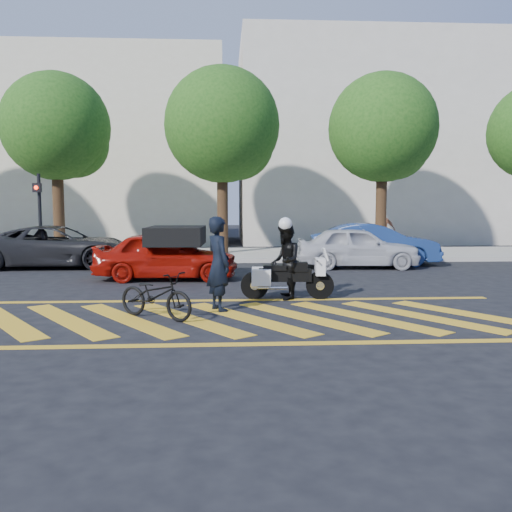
{
  "coord_description": "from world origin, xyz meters",
  "views": [
    {
      "loc": [
        0.1,
        -9.97,
        2.13
      ],
      "look_at": [
        0.74,
        1.25,
        1.05
      ],
      "focal_mm": 38.0,
      "sensor_mm": 36.0,
      "label": 1
    }
  ],
  "objects": [
    {
      "name": "pedestrian_right",
      "position": [
        6.98,
        13.19,
        1.02
      ],
      "size": [
        1.06,
        0.97,
        1.74
      ],
      "primitive_type": "imported",
      "rotation": [
        0.0,
        0.0,
        2.46
      ],
      "color": "#945D43",
      "rests_on": "sidewalk"
    },
    {
      "name": "parked_mid_right",
      "position": [
        4.5,
        7.8,
        0.69
      ],
      "size": [
        4.17,
        1.89,
        1.39
      ],
      "primitive_type": "imported",
      "rotation": [
        0.0,
        0.0,
        1.51
      ],
      "color": "#BABABE",
      "rests_on": "ground"
    },
    {
      "name": "tree_center",
      "position": [
        0.13,
        12.06,
        5.1
      ],
      "size": [
        4.6,
        4.6,
        7.56
      ],
      "color": "black",
      "rests_on": "ground"
    },
    {
      "name": "parked_right",
      "position": [
        5.3,
        8.67,
        0.73
      ],
      "size": [
        4.52,
        1.92,
        1.45
      ],
      "primitive_type": "imported",
      "rotation": [
        0.0,
        0.0,
        1.48
      ],
      "color": "navy",
      "rests_on": "ground"
    },
    {
      "name": "officer_bike",
      "position": [
        -0.04,
        0.77,
        0.94
      ],
      "size": [
        0.71,
        0.82,
        1.89
      ],
      "primitive_type": "imported",
      "rotation": [
        0.0,
        0.0,
        2.03
      ],
      "color": "black",
      "rests_on": "ground"
    },
    {
      "name": "building_left",
      "position": [
        -8.0,
        21.0,
        5.0
      ],
      "size": [
        16.0,
        8.0,
        10.0
      ],
      "primitive_type": "cube",
      "color": "beige",
      "rests_on": "ground"
    },
    {
      "name": "tree_left",
      "position": [
        -6.37,
        12.06,
        4.99
      ],
      "size": [
        4.2,
        4.2,
        7.26
      ],
      "color": "black",
      "rests_on": "ground"
    },
    {
      "name": "police_motorcycle",
      "position": [
        1.45,
        2.0,
        0.5
      ],
      "size": [
        2.09,
        0.69,
        0.92
      ],
      "rotation": [
        0.0,
        0.0,
        -0.07
      ],
      "color": "black",
      "rests_on": "ground"
    },
    {
      "name": "sidewalk",
      "position": [
        0.0,
        12.0,
        0.07
      ],
      "size": [
        60.0,
        5.0,
        0.15
      ],
      "primitive_type": "cube",
      "color": "#9E998E",
      "rests_on": "ground"
    },
    {
      "name": "officer_moto",
      "position": [
        1.44,
        2.0,
        0.85
      ],
      "size": [
        0.7,
        0.87,
        1.7
      ],
      "primitive_type": "imported",
      "rotation": [
        0.0,
        0.0,
        -1.64
      ],
      "color": "black",
      "rests_on": "ground"
    },
    {
      "name": "signal_pole",
      "position": [
        -6.5,
        9.74,
        1.92
      ],
      "size": [
        0.28,
        0.43,
        3.2
      ],
      "color": "black",
      "rests_on": "ground"
    },
    {
      "name": "bicycle",
      "position": [
        -1.2,
        0.07,
        0.44
      ],
      "size": [
        1.72,
        1.44,
        0.89
      ],
      "primitive_type": "imported",
      "rotation": [
        0.0,
        0.0,
        0.97
      ],
      "color": "black",
      "rests_on": "ground"
    },
    {
      "name": "red_convertible",
      "position": [
        -1.56,
        5.33,
        0.68
      ],
      "size": [
        4.06,
        1.77,
        1.36
      ],
      "primitive_type": "imported",
      "rotation": [
        0.0,
        0.0,
        1.53
      ],
      "color": "#9A0F07",
      "rests_on": "ground"
    },
    {
      "name": "building_right",
      "position": [
        9.0,
        21.0,
        5.5
      ],
      "size": [
        16.0,
        8.0,
        11.0
      ],
      "primitive_type": "cube",
      "color": "beige",
      "rests_on": "ground"
    },
    {
      "name": "crosswalk",
      "position": [
        -0.04,
        0.0,
        0.0
      ],
      "size": [
        12.33,
        4.0,
        0.01
      ],
      "color": "gold",
      "rests_on": "ground"
    },
    {
      "name": "parked_mid_left",
      "position": [
        -5.5,
        8.51,
        0.7
      ],
      "size": [
        5.08,
        2.36,
        1.41
      ],
      "primitive_type": "imported",
      "rotation": [
        0.0,
        0.0,
        1.58
      ],
      "color": "black",
      "rests_on": "ground"
    },
    {
      "name": "ground",
      "position": [
        0.0,
        0.0,
        0.0
      ],
      "size": [
        90.0,
        90.0,
        0.0
      ],
      "primitive_type": "plane",
      "color": "black",
      "rests_on": "ground"
    },
    {
      "name": "tree_right",
      "position": [
        6.63,
        12.06,
        5.05
      ],
      "size": [
        4.4,
        4.4,
        7.41
      ],
      "color": "black",
      "rests_on": "ground"
    }
  ]
}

